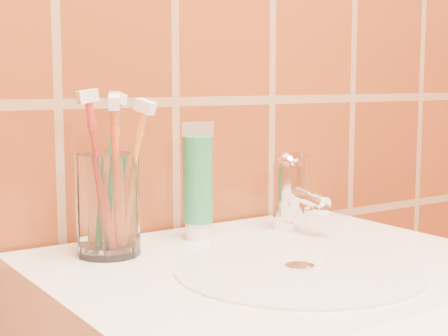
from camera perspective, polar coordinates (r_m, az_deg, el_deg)
glass_tumbler at (r=0.89m, az=-9.63°, el=-3.03°), size 0.11×0.11×0.13m
toothpaste_tube at (r=0.97m, az=-2.20°, el=-1.39°), size 0.05×0.04×0.17m
faucet at (r=1.03m, az=5.60°, el=-1.63°), size 0.05×0.11×0.12m
toothbrush_0 at (r=0.86m, az=-8.98°, el=-0.90°), size 0.08×0.11×0.22m
toothbrush_1 at (r=0.91m, az=-9.47°, el=-0.45°), size 0.11×0.10×0.22m
toothbrush_2 at (r=0.87m, az=-10.25°, el=-0.67°), size 0.06×0.05×0.22m
toothbrush_3 at (r=0.88m, az=-7.88°, el=-0.97°), size 0.10×0.13×0.22m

